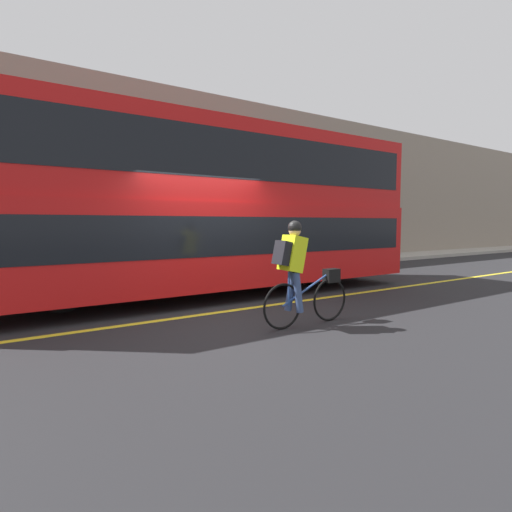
% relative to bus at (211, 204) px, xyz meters
% --- Properties ---
extents(ground_plane, '(80.00, 80.00, 0.00)m').
position_rel_bus_xyz_m(ground_plane, '(-0.76, -1.73, -2.05)').
color(ground_plane, '#232326').
extents(road_center_line, '(50.00, 0.14, 0.01)m').
position_rel_bus_xyz_m(road_center_line, '(-0.76, -1.67, -2.04)').
color(road_center_line, yellow).
rests_on(road_center_line, ground_plane).
extents(sidewalk_curb, '(60.00, 1.92, 0.15)m').
position_rel_bus_xyz_m(sidewalk_curb, '(-0.76, 3.78, -1.97)').
color(sidewalk_curb, '#A8A399').
rests_on(sidewalk_curb, ground_plane).
extents(building_facade, '(60.00, 0.30, 6.09)m').
position_rel_bus_xyz_m(building_facade, '(-0.76, 4.89, 1.00)').
color(building_facade, gray).
rests_on(building_facade, ground_plane).
extents(bus, '(9.89, 2.56, 3.69)m').
position_rel_bus_xyz_m(bus, '(0.00, 0.00, 0.00)').
color(bus, black).
rests_on(bus, ground_plane).
extents(cyclist_on_bike, '(1.69, 0.32, 1.65)m').
position_rel_bus_xyz_m(cyclist_on_bike, '(-0.13, -3.22, -1.16)').
color(cyclist_on_bike, black).
rests_on(cyclist_on_bike, ground_plane).
extents(street_sign_post, '(0.36, 0.09, 2.79)m').
position_rel_bus_xyz_m(street_sign_post, '(-3.25, 3.68, -0.35)').
color(street_sign_post, '#59595B').
rests_on(street_sign_post, sidewalk_curb).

